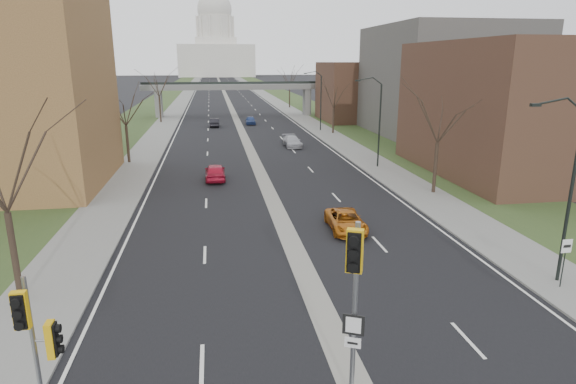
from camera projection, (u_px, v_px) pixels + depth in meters
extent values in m
cube|color=black|center=(224.00, 93.00, 158.59)|extent=(20.00, 600.00, 0.01)
cube|color=gray|center=(224.00, 93.00, 158.59)|extent=(1.20, 600.00, 0.02)
cube|color=gray|center=(261.00, 92.00, 160.37)|extent=(4.00, 600.00, 0.12)
cube|color=gray|center=(187.00, 93.00, 156.78)|extent=(4.00, 600.00, 0.12)
cube|color=#2C431E|center=(278.00, 92.00, 161.27)|extent=(8.00, 600.00, 0.10)
cube|color=#2C431E|center=(169.00, 93.00, 155.89)|extent=(8.00, 600.00, 0.10)
cube|color=#543427|center=(522.00, 109.00, 44.36)|extent=(16.00, 20.00, 12.00)
cube|color=#54534D|center=(443.00, 81.00, 67.42)|extent=(18.00, 22.00, 15.00)
cube|color=#543427|center=(363.00, 92.00, 84.34)|extent=(14.00, 14.00, 10.00)
cube|color=slate|center=(159.00, 104.00, 89.15)|extent=(1.20, 2.50, 5.00)
cube|color=slate|center=(307.00, 102.00, 93.33)|extent=(1.20, 2.50, 5.00)
cube|color=slate|center=(234.00, 87.00, 90.44)|extent=(34.00, 3.00, 1.00)
cube|color=black|center=(234.00, 83.00, 90.26)|extent=(34.00, 0.15, 0.50)
cube|color=silver|center=(216.00, 61.00, 317.91)|extent=(48.00, 42.00, 20.00)
cube|color=silver|center=(216.00, 42.00, 314.73)|extent=(26.00, 26.00, 5.00)
cylinder|color=silver|center=(215.00, 27.00, 312.35)|extent=(22.00, 22.00, 14.00)
sphere|color=silver|center=(215.00, 9.00, 309.44)|extent=(22.00, 22.00, 22.00)
cylinder|color=black|center=(570.00, 200.00, 22.07)|extent=(0.16, 0.16, 8.00)
cube|color=black|center=(537.00, 105.00, 20.58)|extent=(0.45, 0.18, 0.14)
cylinder|color=black|center=(379.00, 126.00, 46.84)|extent=(0.16, 0.16, 8.00)
cube|color=black|center=(358.00, 81.00, 45.35)|extent=(0.45, 0.18, 0.14)
cylinder|color=black|center=(321.00, 103.00, 71.61)|extent=(0.16, 0.16, 8.00)
cube|color=black|center=(306.00, 73.00, 70.12)|extent=(0.45, 0.18, 0.14)
cylinder|color=#382B21|center=(14.00, 257.00, 20.80)|extent=(0.28, 0.28, 4.00)
cylinder|color=#382B21|center=(128.00, 144.00, 49.41)|extent=(0.28, 0.28, 3.75)
cylinder|color=#382B21|center=(160.00, 109.00, 81.74)|extent=(0.28, 0.28, 4.25)
cylinder|color=#382B21|center=(435.00, 168.00, 38.02)|extent=(0.28, 0.28, 4.00)
cylinder|color=#382B21|center=(333.00, 121.00, 69.53)|extent=(0.28, 0.28, 3.50)
cylinder|color=#382B21|center=(290.00, 98.00, 107.54)|extent=(0.28, 0.28, 4.25)
cylinder|color=gray|center=(36.00, 356.00, 13.35)|extent=(0.13, 0.13, 4.80)
cube|color=#DFA90D|center=(21.00, 310.00, 12.47)|extent=(0.39, 0.37, 1.06)
cube|color=#DFA90D|center=(51.00, 340.00, 13.30)|extent=(0.37, 0.39, 1.06)
cylinder|color=gray|center=(355.00, 313.00, 14.61)|extent=(0.16, 0.16, 5.83)
cube|color=#DFA90D|center=(355.00, 251.00, 13.49)|extent=(0.61, 0.60, 1.29)
cube|color=black|center=(354.00, 323.00, 14.69)|extent=(0.63, 0.32, 0.67)
cube|color=silver|center=(353.00, 340.00, 14.86)|extent=(0.48, 0.25, 0.34)
cylinder|color=black|center=(563.00, 266.00, 22.16)|extent=(0.06, 0.06, 2.04)
cube|color=silver|center=(566.00, 246.00, 21.89)|extent=(0.51, 0.04, 0.65)
imported|color=#B5142F|center=(215.00, 172.00, 42.73)|extent=(1.77, 4.36, 1.48)
imported|color=black|center=(215.00, 122.00, 77.24)|extent=(1.58, 4.13, 1.34)
imported|color=#B66113|center=(346.00, 221.00, 30.07)|extent=(2.22, 4.53, 1.24)
imported|color=#A7A7AE|center=(292.00, 141.00, 59.20)|extent=(2.09, 4.72, 1.35)
imported|color=navy|center=(250.00, 120.00, 80.20)|extent=(1.67, 3.94, 1.33)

